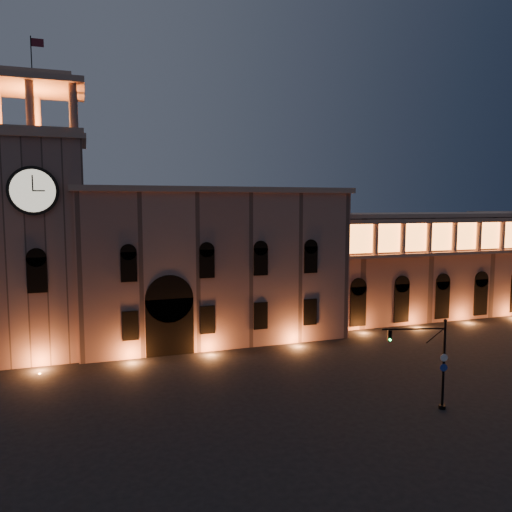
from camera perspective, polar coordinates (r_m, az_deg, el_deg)
name	(u,v)px	position (r m, az deg, el deg)	size (l,w,h in m)	color
ground	(304,403)	(41.54, 5.46, -16.36)	(160.00, 160.00, 0.00)	black
government_building	(211,264)	(58.98, -5.15, -0.88)	(30.80, 12.80, 17.60)	#8F685D
clock_tower	(39,236)	(56.20, -23.52, 2.14)	(9.80, 9.80, 32.40)	#8F685D
colonnade_wing	(438,263)	(76.43, 20.12, -0.74)	(40.60, 11.50, 14.50)	#896358
traffic_light	(433,362)	(41.22, 19.55, -11.38)	(5.00, 1.62, 7.07)	black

